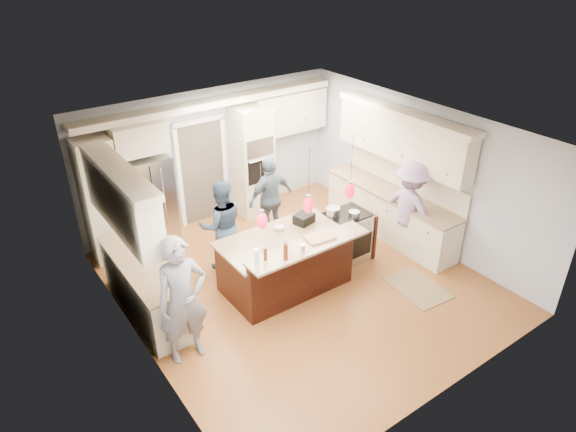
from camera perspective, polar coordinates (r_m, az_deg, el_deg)
name	(u,v)px	position (r m, az deg, el deg)	size (l,w,h in m)	color
ground_plane	(300,283)	(8.88, 1.32, -7.41)	(6.00, 6.00, 0.00)	#AB5E2E
room_shell	(301,187)	(7.93, 1.47, 3.23)	(5.54, 6.04, 2.72)	#B2BCC6
refrigerator	(148,202)	(9.81, -15.32, 1.46)	(0.90, 0.70, 1.80)	#B7B7BC
oven_column	(252,161)	(10.61, -3.98, 6.10)	(0.72, 0.69, 2.30)	beige
back_upper_cabinets	(181,152)	(9.86, -11.83, 6.97)	(5.30, 0.61, 2.54)	beige
right_counter_run	(394,185)	(9.97, 11.72, 3.36)	(0.64, 3.10, 2.51)	beige
left_cabinets	(137,256)	(7.97, -16.47, -4.26)	(0.64, 2.30, 2.51)	beige
kitchen_island	(286,262)	(8.52, -0.27, -5.11)	(2.10, 1.46, 1.12)	black
island_range	(347,236)	(9.34, 6.54, -2.21)	(0.82, 0.71, 0.92)	#B7B7BC
pendant_lights	(308,205)	(7.44, 2.27, 1.25)	(1.75, 0.15, 1.03)	black
person_bar_end	(183,300)	(7.08, -11.63, -9.16)	(0.70, 0.46, 1.92)	slate
person_far_left	(222,225)	(8.93, -7.38, -1.04)	(0.81, 0.63, 1.66)	#2F445C
person_far_right	(271,198)	(9.80, -1.94, 2.03)	(0.97, 0.40, 1.65)	slate
person_range_side	(410,208)	(9.55, 13.40, 0.88)	(1.15, 0.66, 1.78)	#A180AD
floor_rug	(417,287)	(9.02, 14.19, -7.70)	(0.71, 1.04, 0.01)	olive
water_bottle	(257,258)	(7.25, -3.50, -4.66)	(0.06, 0.06, 0.27)	silver
beer_bottle_a	(265,254)	(7.38, -2.54, -4.23)	(0.05, 0.05, 0.21)	#4C1C0D
beer_bottle_b	(286,252)	(7.37, -0.28, -4.01)	(0.07, 0.07, 0.27)	#4C1C0D
beer_bottle_c	(285,248)	(7.51, -0.32, -3.53)	(0.05, 0.05, 0.21)	#4C1C0D
drink_can	(302,249)	(7.57, 1.62, -3.64)	(0.07, 0.07, 0.13)	#B7B7BC
cutting_board	(319,237)	(7.95, 3.51, -2.37)	(0.45, 0.32, 0.03)	tan
pot_large	(333,211)	(9.00, 5.04, 0.52)	(0.24, 0.24, 0.14)	#B7B7BC
pot_small	(354,214)	(9.01, 7.35, 0.23)	(0.19, 0.19, 0.10)	#B7B7BC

